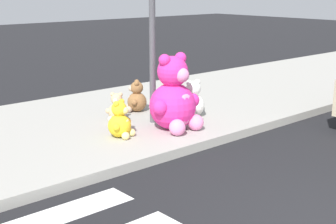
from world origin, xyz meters
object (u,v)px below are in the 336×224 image
plush_yellow (120,122)px  plush_white (192,102)px  plush_pink_large (174,100)px  plush_tan (117,109)px  sign_pole (152,27)px  plush_brown (136,99)px

plush_yellow → plush_white: bearing=5.7°
plush_pink_large → plush_tan: plush_pink_large is taller
plush_yellow → plush_pink_large: bearing=-14.0°
plush_yellow → plush_white: 1.80m
sign_pole → plush_brown: sign_pole is taller
plush_brown → plush_tan: plush_brown is taller
plush_tan → plush_yellow: bearing=-121.9°
plush_yellow → plush_brown: bearing=43.8°
sign_pole → plush_yellow: 1.78m
sign_pole → plush_pink_large: bearing=-91.6°
plush_brown → plush_white: (0.57, -0.99, 0.03)m
sign_pole → plush_brown: size_ratio=5.18×
plush_pink_large → plush_white: bearing=26.6°
plush_brown → plush_white: bearing=-59.8°
plush_pink_large → plush_brown: 1.45m
sign_pole → plush_yellow: sign_pole is taller
plush_tan → plush_white: bearing=-28.1°
sign_pole → plush_pink_large: size_ratio=2.45×
plush_white → plush_yellow: bearing=-174.3°
sign_pole → plush_white: (0.82, -0.17, -1.42)m
plush_brown → plush_tan: 0.75m
plush_pink_large → sign_pole: bearing=88.4°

